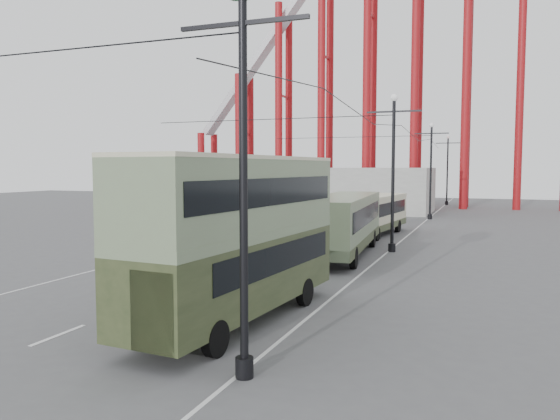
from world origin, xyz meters
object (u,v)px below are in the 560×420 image
at_px(single_decker_green, 343,222).
at_px(single_decker_cream, 375,213).
at_px(pedestrian, 286,256).
at_px(double_decker_bus, 239,230).
at_px(lamp_post_near, 243,43).

relative_size(single_decker_green, single_decker_cream, 1.26).
bearing_deg(pedestrian, double_decker_bus, 104.36).
bearing_deg(lamp_post_near, single_decker_green, 97.34).
height_order(double_decker_bus, single_decker_cream, double_decker_bus).
bearing_deg(lamp_post_near, double_decker_bus, 116.84).
bearing_deg(single_decker_cream, single_decker_green, -83.50).
relative_size(double_decker_bus, pedestrian, 6.50).
distance_m(lamp_post_near, single_decker_cream, 29.37).
bearing_deg(pedestrian, lamp_post_near, 110.35).
height_order(lamp_post_near, single_decker_green, lamp_post_near).
bearing_deg(single_decker_green, lamp_post_near, -87.22).
bearing_deg(single_decker_green, double_decker_bus, -93.63).
xyz_separation_m(lamp_post_near, single_decker_cream, (-2.55, 28.60, -6.19)).
bearing_deg(single_decker_cream, pedestrian, -88.42).
xyz_separation_m(single_decker_green, pedestrian, (-1.28, -6.02, -1.14)).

